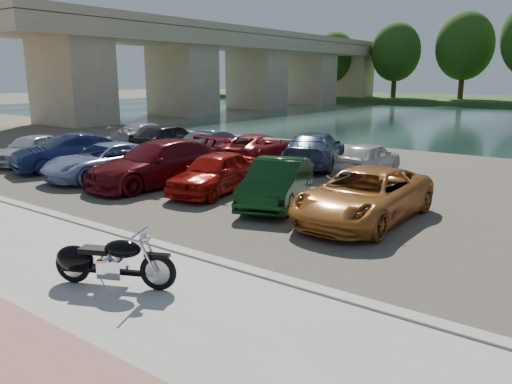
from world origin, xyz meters
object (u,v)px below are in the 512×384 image
(motorcycle, at_px, (103,261))
(car_2, at_px, (106,161))
(car_0, at_px, (31,149))
(car_1, at_px, (70,153))

(motorcycle, relative_size, car_2, 0.47)
(car_0, relative_size, car_1, 0.88)
(car_1, bearing_deg, car_2, 11.27)
(motorcycle, relative_size, car_1, 0.51)
(motorcycle, distance_m, car_1, 12.54)
(car_0, height_order, car_1, car_1)
(motorcycle, xyz_separation_m, car_1, (-10.76, 6.43, 0.19))
(car_2, bearing_deg, car_1, -178.08)
(car_0, height_order, car_2, car_2)
(car_1, relative_size, car_2, 0.92)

